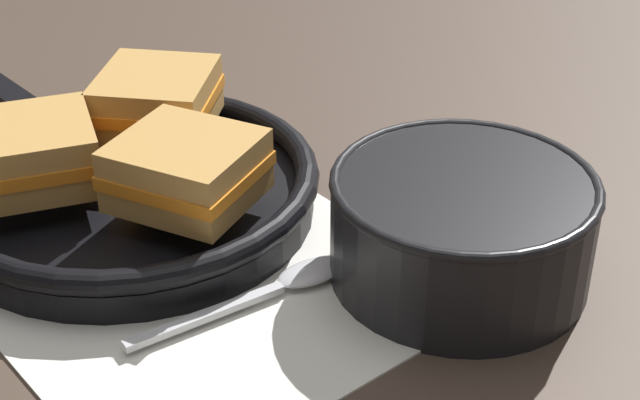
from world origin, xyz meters
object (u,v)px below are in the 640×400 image
(sandwich_near_right, at_px, (156,100))
(sandwich_far_left, at_px, (29,154))
(spoon, at_px, (282,281))
(soup_bowl, at_px, (462,222))
(skillet, at_px, (129,189))
(sandwich_near_left, at_px, (187,170))

(sandwich_near_right, xyz_separation_m, sandwich_far_left, (-0.12, -0.03, 0.00))
(sandwich_near_right, height_order, sandwich_far_left, same)
(spoon, xyz_separation_m, sandwich_near_right, (0.01, 0.20, 0.06))
(soup_bowl, distance_m, sandwich_near_right, 0.27)
(skillet, xyz_separation_m, sandwich_near_right, (0.05, 0.04, 0.04))
(skillet, distance_m, sandwich_near_right, 0.08)
(spoon, relative_size, sandwich_near_left, 1.35)
(spoon, distance_m, sandwich_near_right, 0.20)
(soup_bowl, relative_size, sandwich_near_right, 1.40)
(skillet, height_order, sandwich_near_right, sandwich_near_right)
(sandwich_near_left, height_order, sandwich_far_left, same)
(sandwich_near_left, bearing_deg, spoon, -73.80)
(skillet, distance_m, sandwich_far_left, 0.08)
(soup_bowl, height_order, sandwich_near_left, sandwich_near_left)
(sandwich_far_left, bearing_deg, sandwich_near_right, 12.73)
(sandwich_near_left, bearing_deg, sandwich_far_left, 132.73)
(spoon, bearing_deg, skillet, 106.65)
(sandwich_near_left, bearing_deg, soup_bowl, -46.23)
(spoon, bearing_deg, sandwich_near_left, 108.31)
(sandwich_near_left, bearing_deg, sandwich_near_right, 72.73)
(spoon, distance_m, skillet, 0.16)
(skillet, height_order, sandwich_near_left, sandwich_near_left)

